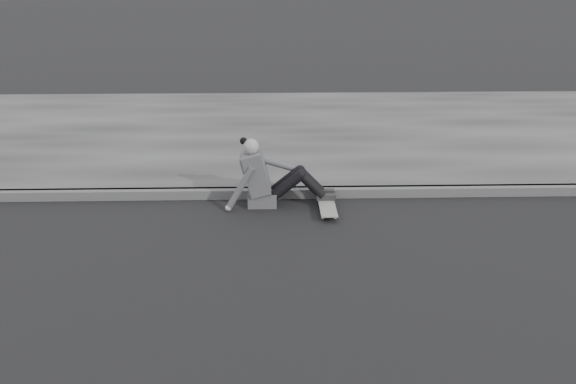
% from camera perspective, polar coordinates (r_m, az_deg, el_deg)
% --- Properties ---
extents(curb, '(24.00, 0.16, 0.12)m').
position_cam_1_polar(curb, '(8.95, 19.52, 0.14)').
color(curb, '#4F4F4F').
rests_on(curb, ground).
extents(sidewalk, '(24.00, 6.00, 0.12)m').
position_cam_1_polar(sidewalk, '(11.68, 14.46, 5.32)').
color(sidewalk, '#3C3C3C').
rests_on(sidewalk, ground).
extents(skateboard, '(0.20, 0.78, 0.09)m').
position_cam_1_polar(skateboard, '(7.91, 3.49, -1.22)').
color(skateboard, gray).
rests_on(skateboard, ground).
extents(seated_woman, '(1.38, 0.46, 0.88)m').
position_cam_1_polar(seated_woman, '(8.01, -1.86, 1.30)').
color(seated_woman, '#4B4B4D').
rests_on(seated_woman, ground).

